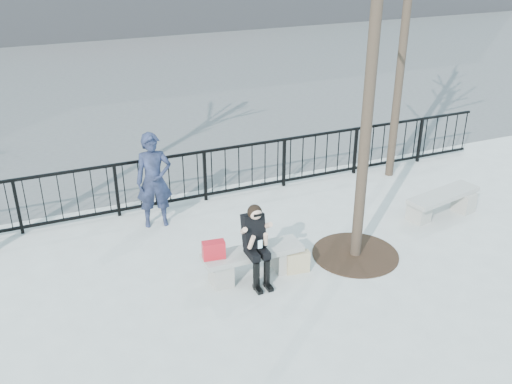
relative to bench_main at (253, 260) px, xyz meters
name	(u,v)px	position (x,y,z in m)	size (l,w,h in m)	color
ground	(253,276)	(0.00, 0.00, -0.30)	(120.00, 120.00, 0.00)	#9F9F9A
street_surface	(101,74)	(0.00, 15.00, -0.30)	(60.00, 23.00, 0.01)	#474747
railing	(196,177)	(0.00, 3.00, 0.25)	(14.00, 0.06, 1.10)	black
tree_grate	(355,254)	(1.90, -0.10, -0.29)	(1.50, 1.50, 0.02)	black
bench_main	(253,260)	(0.00, 0.00, 0.00)	(1.65, 0.46, 0.49)	gray
bench_second	(443,202)	(4.25, 0.51, 0.00)	(1.65, 0.46, 0.49)	gray
seated_woman	(257,245)	(0.00, -0.16, 0.37)	(0.50, 0.64, 1.34)	black
handbag	(214,250)	(-0.65, 0.02, 0.33)	(0.35, 0.17, 0.29)	red
shopping_bag	(298,262)	(0.73, -0.18, -0.12)	(0.39, 0.14, 0.37)	#C7B98D
standing_man	(154,181)	(-1.00, 2.36, 0.62)	(0.67, 0.44, 1.84)	black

